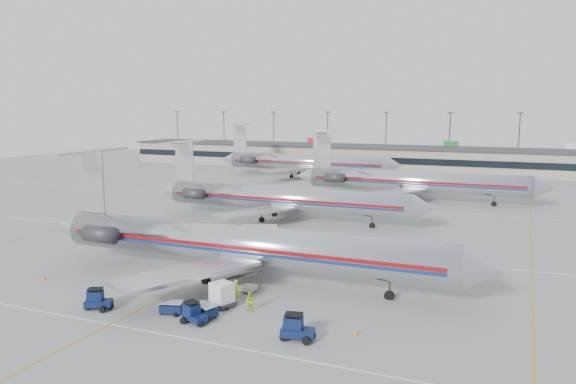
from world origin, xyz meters
The scene contains 19 objects.
ground centered at (0.00, 0.00, 0.00)m, with size 260.00×260.00×0.00m, color gray.
apron_markings centered at (0.00, 10.00, 0.01)m, with size 160.00×0.15×0.02m, color silver.
terminal centered at (0.00, 97.97, 3.16)m, with size 162.00×17.00×6.25m.
light_mast_row centered at (0.00, 112.00, 8.58)m, with size 163.60×0.40×15.28m.
jet_foreground centered at (3.56, -4.03, 3.55)m, with size 46.78×27.54×12.24m.
jet_second_row centered at (-4.22, 24.00, 3.32)m, with size 43.70×25.73×11.44m.
jet_third_row centered at (10.21, 49.01, 3.60)m, with size 45.34×27.89×12.40m.
jet_back_row centered at (-19.88, 73.65, 3.65)m, with size 45.91×28.24×12.55m.
tug_left centered at (-3.16, -15.81, 0.81)m, with size 2.44×1.92×1.78m.
tug_center centered at (5.79, -15.29, 0.78)m, with size 2.35×1.82×1.71m.
tug_right centered at (14.28, -15.15, 0.89)m, with size 2.57×1.63×1.94m.
cart_inner centered at (3.11, -14.26, 0.54)m, with size 2.06×1.68×1.01m.
cart_outer centered at (6.00, -13.96, 0.56)m, with size 2.15×1.75×1.06m.
uld_container centered at (6.01, -11.22, 1.05)m, with size 2.42×2.24×2.07m.
belt_loader centered at (5.40, -6.99, 0.56)m, with size 4.03×1.49×2.10m.
ramp_worker_near centered at (6.60, -9.81, 0.97)m, with size 0.71×0.47×1.95m, color #C6F116.
ramp_worker_far centered at (8.69, -11.30, 0.82)m, with size 0.80×0.62×1.64m, color #9DD013.
cone_right centered at (18.01, -12.65, 0.26)m, with size 0.38×0.38×0.52m, color orange.
cone_left centered at (-13.59, -11.44, 0.27)m, with size 0.39×0.39×0.53m, color orange.
Camera 1 is at (28.64, -50.55, 16.51)m, focal length 35.00 mm.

